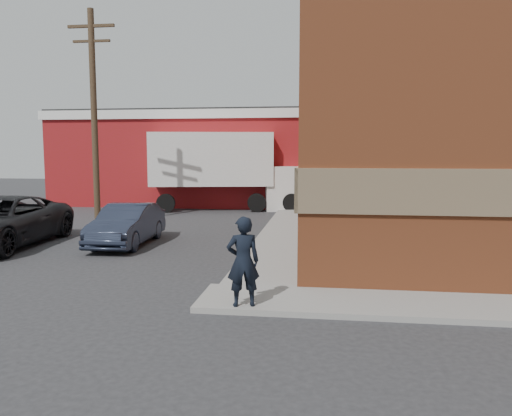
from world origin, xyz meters
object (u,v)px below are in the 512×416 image
at_px(sedan, 127,225).
at_px(brick_building, 498,111).
at_px(man, 243,261).
at_px(box_truck, 227,166).
at_px(warehouse, 196,158).
at_px(utility_pole, 94,114).

bearing_deg(sedan, brick_building, 14.89).
bearing_deg(brick_building, man, -127.12).
bearing_deg(brick_building, box_truck, 149.84).
bearing_deg(brick_building, warehouse, 142.80).
relative_size(warehouse, man, 9.10).
bearing_deg(man, warehouse, -90.15).
relative_size(warehouse, sedan, 3.85).
bearing_deg(box_truck, sedan, -108.24).
bearing_deg(brick_building, sedan, -163.10).
relative_size(brick_building, box_truck, 2.07).
bearing_deg(man, utility_pole, -69.74).
distance_m(brick_building, box_truck, 13.71).
bearing_deg(box_truck, utility_pole, -133.39).
height_order(utility_pole, man, utility_pole).
relative_size(man, sedan, 0.42).
xyz_separation_m(brick_building, box_truck, (-11.69, 6.79, -2.27)).
distance_m(warehouse, man, 22.58).
xyz_separation_m(brick_building, man, (-7.98, -10.55, -3.67)).
bearing_deg(warehouse, brick_building, -37.20).
distance_m(warehouse, sedan, 15.19).
distance_m(man, box_truck, 17.79).
bearing_deg(box_truck, brick_building, -41.17).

